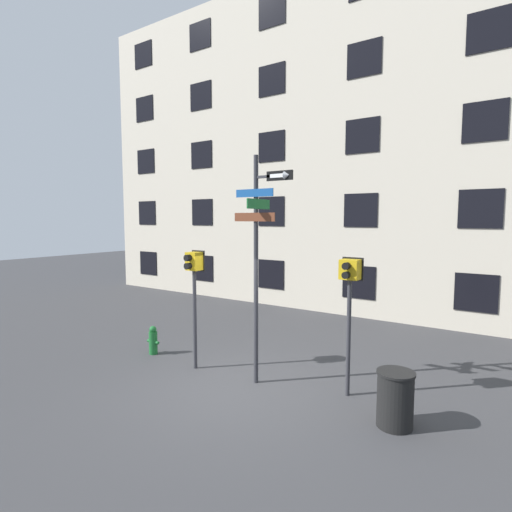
# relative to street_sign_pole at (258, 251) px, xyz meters

# --- Properties ---
(ground_plane) EXTENTS (60.00, 60.00, 0.00)m
(ground_plane) POSITION_rel_street_sign_pole_xyz_m (-0.20, -0.50, -2.67)
(ground_plane) COLOR #38383A
(building_facade) EXTENTS (24.00, 0.63, 11.89)m
(building_facade) POSITION_rel_street_sign_pole_xyz_m (-0.20, 6.65, 3.27)
(building_facade) COLOR beige
(building_facade) RESTS_ON ground_plane
(street_sign_pole) EXTENTS (1.28, 0.77, 4.50)m
(street_sign_pole) POSITION_rel_street_sign_pole_xyz_m (0.00, 0.00, 0.00)
(street_sign_pole) COLOR #2D2D33
(street_sign_pole) RESTS_ON ground_plane
(pedestrian_signal_left) EXTENTS (0.35, 0.40, 2.60)m
(pedestrian_signal_left) POSITION_rel_street_sign_pole_xyz_m (-1.60, -0.11, -0.64)
(pedestrian_signal_left) COLOR #2D2D33
(pedestrian_signal_left) RESTS_ON ground_plane
(pedestrian_signal_right) EXTENTS (0.40, 0.40, 2.58)m
(pedestrian_signal_right) POSITION_rel_street_sign_pole_xyz_m (1.69, 0.47, -0.63)
(pedestrian_signal_right) COLOR #2D2D33
(pedestrian_signal_right) RESTS_ON ground_plane
(fire_hydrant) EXTENTS (0.36, 0.20, 0.69)m
(fire_hydrant) POSITION_rel_street_sign_pole_xyz_m (-3.09, 0.02, -2.33)
(fire_hydrant) COLOR #196028
(fire_hydrant) RESTS_ON ground_plane
(trash_bin) EXTENTS (0.59, 0.59, 0.90)m
(trash_bin) POSITION_rel_street_sign_pole_xyz_m (2.72, -0.19, -2.22)
(trash_bin) COLOR black
(trash_bin) RESTS_ON ground_plane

